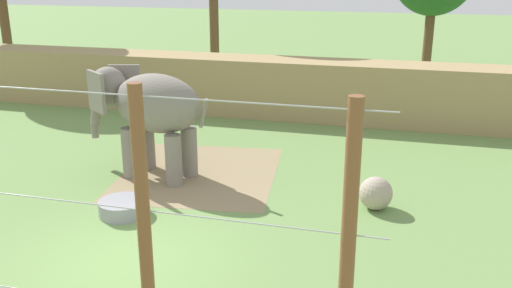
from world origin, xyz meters
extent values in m
plane|color=#6B8E4C|center=(0.00, 0.00, 0.00)|extent=(120.00, 120.00, 0.00)
cube|color=#937F5B|center=(-0.27, 5.00, 0.00)|extent=(4.74, 5.24, 0.01)
cube|color=tan|center=(0.00, 11.61, 1.08)|extent=(36.00, 1.80, 2.16)
cylinder|color=gray|center=(-1.98, 4.29, 0.69)|extent=(0.43, 0.43, 1.38)
cylinder|color=gray|center=(-1.83, 5.03, 0.69)|extent=(0.43, 0.43, 1.38)
cylinder|color=gray|center=(-0.60, 4.02, 0.69)|extent=(0.43, 0.43, 1.38)
cylinder|color=gray|center=(-0.45, 4.76, 0.69)|extent=(0.43, 0.43, 1.38)
ellipsoid|color=gray|center=(-1.22, 4.52, 2.04)|extent=(2.77, 1.84, 1.57)
ellipsoid|color=gray|center=(-2.79, 4.83, 2.32)|extent=(1.16, 1.25, 1.14)
cube|color=gray|center=(-2.80, 4.23, 2.32)|extent=(0.77, 0.60, 1.08)
cube|color=gray|center=(-2.58, 5.39, 2.32)|extent=(0.88, 0.31, 1.08)
cylinder|color=gray|center=(-3.20, 4.91, 1.91)|extent=(0.53, 0.40, 0.62)
cylinder|color=gray|center=(-3.32, 4.93, 1.48)|extent=(0.39, 0.32, 0.58)
cylinder|color=gray|center=(-3.40, 4.95, 1.08)|extent=(0.24, 0.24, 0.54)
cylinder|color=gray|center=(0.18, 4.25, 1.95)|extent=(0.31, 0.15, 0.79)
sphere|color=tan|center=(4.58, 3.86, 0.40)|extent=(0.79, 0.79, 0.79)
cylinder|color=brown|center=(1.71, -2.29, 2.06)|extent=(0.20, 0.20, 4.12)
cylinder|color=brown|center=(4.51, -2.29, 2.06)|extent=(0.20, 0.20, 4.12)
cylinder|color=#B7B7BC|center=(0.00, -2.29, 2.35)|extent=(10.02, 0.02, 0.02)
cylinder|color=#B7B7BC|center=(0.00, -2.29, 3.95)|extent=(10.02, 0.02, 0.02)
cylinder|color=gray|center=(-1.04, 2.01, 0.17)|extent=(1.10, 1.10, 0.35)
cylinder|color=#38607A|center=(-1.04, 2.01, 0.32)|extent=(1.01, 1.01, 0.02)
cylinder|color=brown|center=(-13.41, 14.25, 2.54)|extent=(0.44, 0.44, 5.08)
cylinder|color=brown|center=(5.95, 19.31, 1.79)|extent=(0.44, 0.44, 3.58)
cylinder|color=brown|center=(-4.01, 17.20, 2.93)|extent=(0.44, 0.44, 5.85)
camera|label=1|loc=(5.03, -8.66, 5.57)|focal=39.38mm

